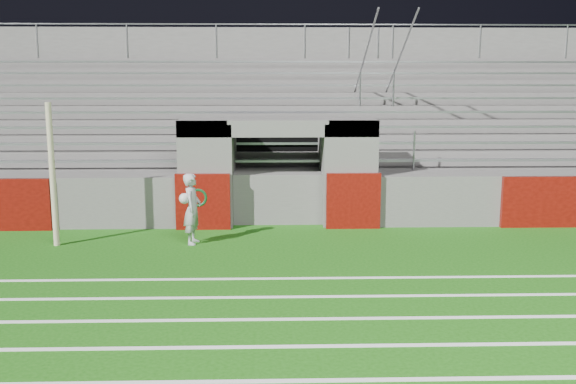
{
  "coord_description": "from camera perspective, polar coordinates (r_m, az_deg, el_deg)",
  "views": [
    {
      "loc": [
        -0.18,
        -12.13,
        3.55
      ],
      "look_at": [
        0.2,
        1.8,
        1.1
      ],
      "focal_mm": 40.0,
      "sensor_mm": 36.0,
      "label": 1
    }
  ],
  "objects": [
    {
      "name": "field_post",
      "position": [
        14.55,
        -20.2,
        1.42
      ],
      "size": [
        0.13,
        0.13,
        3.08
      ],
      "primitive_type": "cylinder",
      "color": "#C7B894",
      "rests_on": "ground"
    },
    {
      "name": "field_markings",
      "position": [
        7.96,
        -0.1,
        -16.45
      ],
      "size": [
        28.0,
        8.09,
        0.01
      ],
      "color": "white",
      "rests_on": "ground"
    },
    {
      "name": "ground",
      "position": [
        12.63,
        -0.69,
        -6.34
      ],
      "size": [
        90.0,
        90.0,
        0.0
      ],
      "primitive_type": "plane",
      "color": "#164F0D",
      "rests_on": "ground"
    },
    {
      "name": "stadium_structure",
      "position": [
        20.2,
        -1.05,
        4.12
      ],
      "size": [
        26.0,
        8.48,
        5.42
      ],
      "color": "#565451",
      "rests_on": "ground"
    },
    {
      "name": "goalkeeper_with_ball",
      "position": [
        14.09,
        -8.52,
        -1.45
      ],
      "size": [
        0.48,
        0.6,
        1.55
      ],
      "color": "#A1A5AA",
      "rests_on": "ground"
    },
    {
      "name": "hose_coil",
      "position": [
        15.41,
        -7.98,
        -0.61
      ],
      "size": [
        0.5,
        0.14,
        0.55
      ],
      "color": "#0B3B12",
      "rests_on": "ground"
    }
  ]
}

